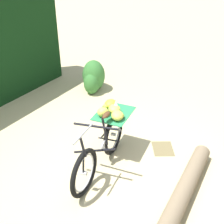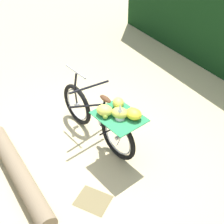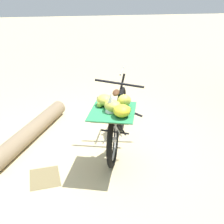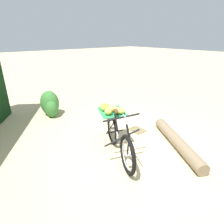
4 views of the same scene
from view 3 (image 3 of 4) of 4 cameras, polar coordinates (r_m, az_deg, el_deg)
ground_plane at (r=4.02m, az=-0.79°, el=-7.71°), size 60.00×60.00×0.00m
bicycle at (r=3.75m, az=1.05°, el=-1.12°), size 1.74×1.02×1.03m
fallen_log at (r=4.44m, az=-16.49°, el=-3.74°), size 1.85×1.23×0.25m
leaf_litter_patch at (r=3.53m, az=-14.00°, el=-13.26°), size 0.44×0.36×0.01m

